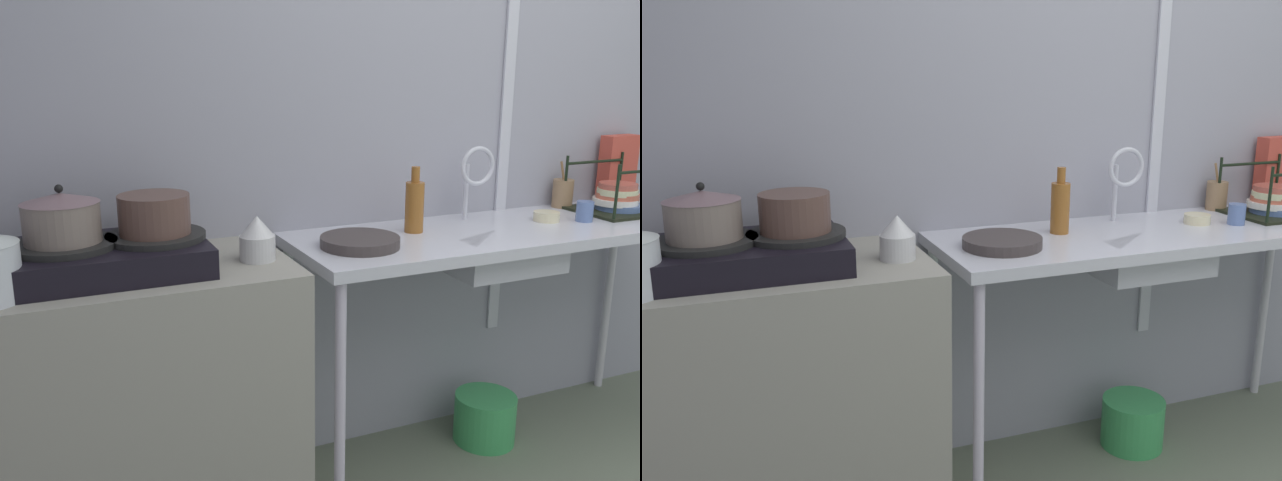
% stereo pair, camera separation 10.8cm
% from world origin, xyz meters
% --- Properties ---
extents(wall_back, '(4.75, 0.10, 2.61)m').
position_xyz_m(wall_back, '(0.00, 1.60, 1.31)').
color(wall_back, '#9696A5').
rests_on(wall_back, ground).
extents(wall_metal_strip, '(0.05, 0.01, 2.09)m').
position_xyz_m(wall_metal_strip, '(0.17, 1.54, 1.44)').
color(wall_metal_strip, silver).
extents(counter_concrete, '(1.04, 0.54, 0.92)m').
position_xyz_m(counter_concrete, '(-1.42, 1.28, 0.46)').
color(counter_concrete, gray).
rests_on(counter_concrete, ground).
extents(counter_sink, '(1.68, 0.54, 0.92)m').
position_xyz_m(counter_sink, '(0.00, 1.28, 0.85)').
color(counter_sink, silver).
rests_on(counter_sink, ground).
extents(stove, '(0.56, 0.40, 0.11)m').
position_xyz_m(stove, '(-1.43, 1.28, 0.97)').
color(stove, black).
rests_on(stove, counter_concrete).
extents(pot_on_left_burner, '(0.22, 0.22, 0.17)m').
position_xyz_m(pot_on_left_burner, '(-1.56, 1.28, 1.09)').
color(pot_on_left_burner, '#74665E').
rests_on(pot_on_left_burner, stove).
extents(pot_on_right_burner, '(0.21, 0.21, 0.12)m').
position_xyz_m(pot_on_right_burner, '(-1.31, 1.28, 1.08)').
color(pot_on_right_burner, brown).
rests_on(pot_on_right_burner, stove).
extents(percolator, '(0.11, 0.11, 0.14)m').
position_xyz_m(percolator, '(-1.00, 1.23, 0.99)').
color(percolator, silver).
rests_on(percolator, counter_concrete).
extents(sink_basin, '(0.42, 0.34, 0.14)m').
position_xyz_m(sink_basin, '(-0.07, 1.25, 0.85)').
color(sink_basin, silver).
rests_on(sink_basin, counter_sink).
extents(faucet, '(0.15, 0.09, 0.30)m').
position_xyz_m(faucet, '(-0.07, 1.40, 1.12)').
color(faucet, silver).
rests_on(faucet, counter_sink).
extents(frying_pan, '(0.27, 0.27, 0.04)m').
position_xyz_m(frying_pan, '(-0.64, 1.24, 0.94)').
color(frying_pan, '#3A3232').
rests_on(frying_pan, counter_sink).
extents(dish_rack, '(0.33, 0.29, 0.23)m').
position_xyz_m(dish_rack, '(0.58, 1.31, 0.97)').
color(dish_rack, black).
rests_on(dish_rack, counter_sink).
extents(cup_by_rack, '(0.06, 0.06, 0.08)m').
position_xyz_m(cup_by_rack, '(0.34, 1.24, 0.96)').
color(cup_by_rack, '#5870A9').
rests_on(cup_by_rack, counter_sink).
extents(small_bowl_on_drainboard, '(0.10, 0.10, 0.04)m').
position_xyz_m(small_bowl_on_drainboard, '(0.21, 1.30, 0.94)').
color(small_bowl_on_drainboard, beige).
rests_on(small_bowl_on_drainboard, counter_sink).
extents(bottle_by_sink, '(0.07, 0.07, 0.24)m').
position_xyz_m(bottle_by_sink, '(-0.36, 1.35, 1.02)').
color(bottle_by_sink, '#915723').
rests_on(bottle_by_sink, counter_sink).
extents(cereal_box, '(0.18, 0.08, 0.29)m').
position_xyz_m(cereal_box, '(0.76, 1.49, 1.06)').
color(cereal_box, '#C14436').
rests_on(cereal_box, counter_sink).
extents(utensil_jar, '(0.08, 0.08, 0.20)m').
position_xyz_m(utensil_jar, '(0.45, 1.48, 0.98)').
color(utensil_jar, '#916F4F').
rests_on(utensil_jar, counter_sink).
extents(bucket_on_floor, '(0.25, 0.25, 0.20)m').
position_xyz_m(bucket_on_floor, '(-0.01, 1.32, 0.10)').
color(bucket_on_floor, '#3A9D56').
rests_on(bucket_on_floor, ground).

